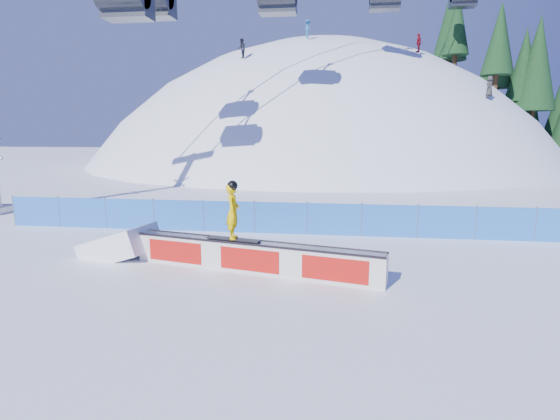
# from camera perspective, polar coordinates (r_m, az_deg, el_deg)

# --- Properties ---
(ground) EXTENTS (160.00, 160.00, 0.00)m
(ground) POSITION_cam_1_polar(r_m,az_deg,el_deg) (12.26, -2.69, -8.00)
(ground) COLOR white
(ground) RESTS_ON ground
(snow_hill) EXTENTS (64.00, 64.00, 64.00)m
(snow_hill) POSITION_cam_1_polar(r_m,az_deg,el_deg) (57.79, 5.01, -11.82)
(snow_hill) COLOR white
(snow_hill) RESTS_ON ground
(treeline) EXTENTS (17.47, 10.41, 17.72)m
(treeline) POSITION_cam_1_polar(r_m,az_deg,el_deg) (57.69, 29.85, 14.69)
(treeline) COLOR #302013
(treeline) RESTS_ON ground
(safety_fence) EXTENTS (22.05, 0.05, 1.30)m
(safety_fence) POSITION_cam_1_polar(r_m,az_deg,el_deg) (16.41, 0.07, -1.06)
(safety_fence) COLOR blue
(safety_fence) RESTS_ON ground
(rail_box) EXTENTS (7.18, 2.12, 0.87)m
(rail_box) POSITION_cam_1_polar(r_m,az_deg,el_deg) (12.10, -3.58, -6.14)
(rail_box) COLOR silver
(rail_box) RESTS_ON ground
(snow_ramp) EXTENTS (2.55, 1.91, 1.43)m
(snow_ramp) POSITION_cam_1_polar(r_m,az_deg,el_deg) (14.60, -20.11, -5.61)
(snow_ramp) COLOR white
(snow_ramp) RESTS_ON ground
(snowboarder) EXTENTS (1.60, 0.63, 1.65)m
(snowboarder) POSITION_cam_1_polar(r_m,az_deg,el_deg) (12.05, -6.17, -0.11)
(snowboarder) COLOR black
(snowboarder) RESTS_ON rail_box
(distant_skiers) EXTENTS (21.64, 6.25, 7.60)m
(distant_skiers) POSITION_cam_1_polar(r_m,az_deg,el_deg) (41.99, 8.99, 20.21)
(distant_skiers) COLOR black
(distant_skiers) RESTS_ON ground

